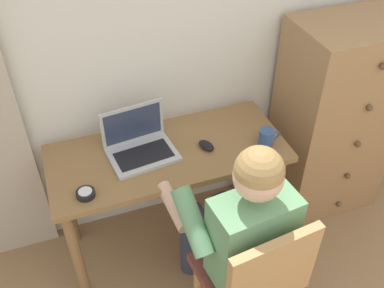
# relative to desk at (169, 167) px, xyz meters

# --- Properties ---
(wall_back) EXTENTS (4.80, 0.05, 2.50)m
(wall_back) POSITION_rel_desk_xyz_m (0.52, 0.34, 0.62)
(wall_back) COLOR silver
(wall_back) RESTS_ON ground_plane
(desk) EXTENTS (1.25, 0.55, 0.74)m
(desk) POSITION_rel_desk_xyz_m (0.00, 0.00, 0.00)
(desk) COLOR olive
(desk) RESTS_ON ground_plane
(dresser) EXTENTS (0.64, 0.49, 1.27)m
(dresser) POSITION_rel_desk_xyz_m (1.08, 0.05, 0.01)
(dresser) COLOR #9E754C
(dresser) RESTS_ON ground_plane
(chair) EXTENTS (0.46, 0.44, 0.90)m
(chair) POSITION_rel_desk_xyz_m (0.18, -0.71, -0.12)
(chair) COLOR brown
(chair) RESTS_ON ground_plane
(person_seated) EXTENTS (0.57, 0.61, 1.22)m
(person_seated) POSITION_rel_desk_xyz_m (0.16, -0.53, 0.06)
(person_seated) COLOR #33384C
(person_seated) RESTS_ON ground_plane
(laptop) EXTENTS (0.37, 0.29, 0.24)m
(laptop) POSITION_rel_desk_xyz_m (-0.14, 0.04, 0.17)
(laptop) COLOR #B7BABF
(laptop) RESTS_ON desk
(computer_mouse) EXTENTS (0.09, 0.11, 0.03)m
(computer_mouse) POSITION_rel_desk_xyz_m (0.20, -0.04, 0.13)
(computer_mouse) COLOR black
(computer_mouse) RESTS_ON desk
(desk_clock) EXTENTS (0.09, 0.09, 0.03)m
(desk_clock) POSITION_rel_desk_xyz_m (-0.46, -0.18, 0.13)
(desk_clock) COLOR black
(desk_clock) RESTS_ON desk
(coffee_mug) EXTENTS (0.12, 0.08, 0.09)m
(coffee_mug) POSITION_rel_desk_xyz_m (0.51, -0.12, 0.17)
(coffee_mug) COLOR #33518C
(coffee_mug) RESTS_ON desk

